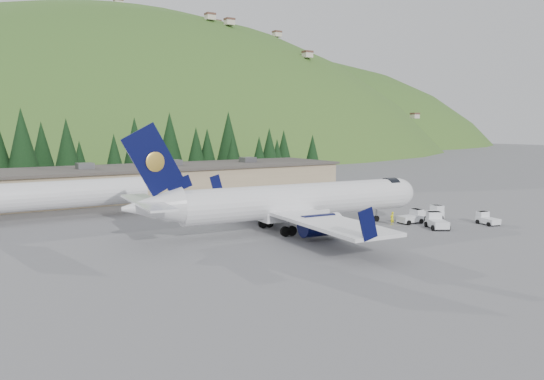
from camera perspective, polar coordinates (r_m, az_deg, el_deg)
The scene contains 11 objects.
ground at distance 61.61m, azimuth 3.02°, elevation -4.26°, with size 600.00×600.00×0.00m, color slate.
airliner at distance 60.53m, azimuth 2.15°, elevation -1.31°, with size 37.01×34.77×12.28m.
second_airliner at distance 72.37m, azimuth -24.16°, elevation -0.53°, with size 27.50×11.00×10.05m.
baggage_tug_a at distance 67.70m, azimuth 14.83°, elevation -2.82°, with size 3.22×2.03×1.68m.
baggage_tug_b at distance 71.10m, azimuth 16.78°, elevation -2.39°, with size 3.68×2.69×1.79m.
baggage_tug_c at distance 69.68m, azimuth 22.08°, elevation -2.90°, with size 2.17×3.04×1.50m.
terminal_building at distance 92.68m, azimuth -13.39°, elevation 0.94°, with size 71.00×17.00×6.10m.
baggage_tug_d at distance 65.02m, azimuth 17.26°, elevation -3.24°, with size 3.24×3.82×1.82m.
ramp_worker at distance 65.89m, azimuth 12.79°, elevation -2.98°, with size 0.59×0.38×1.61m, color yellow.
tree_line at distance 113.08m, azimuth -18.33°, elevation 4.22°, with size 111.75×18.18×14.30m.
hills at distance 287.39m, azimuth -13.10°, elevation -12.59°, with size 614.00×330.00×300.00m.
Camera 1 is at (-35.26, -49.12, 11.82)m, focal length 35.00 mm.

